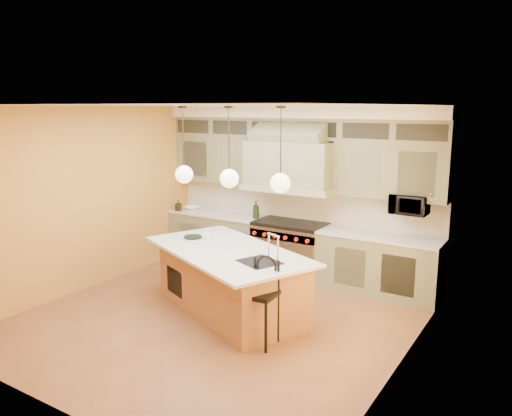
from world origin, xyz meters
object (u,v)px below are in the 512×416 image
Objects in this scene: counter_stool at (261,296)px; microwave at (409,204)px; range at (290,249)px; kitchen_island at (230,280)px.

microwave reaches higher than counter_stool.
kitchen_island is at bearing -90.06° from range.
range is 2.18m from microwave.
range is 2.21× the size of microwave.
counter_stool is 2.85m from microwave.
counter_stool reaches higher than range.
range is 1.79m from kitchen_island.
microwave is (1.95, 1.89, 0.98)m from kitchen_island.
range is 1.09× the size of counter_stool.
microwave reaches higher than range.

